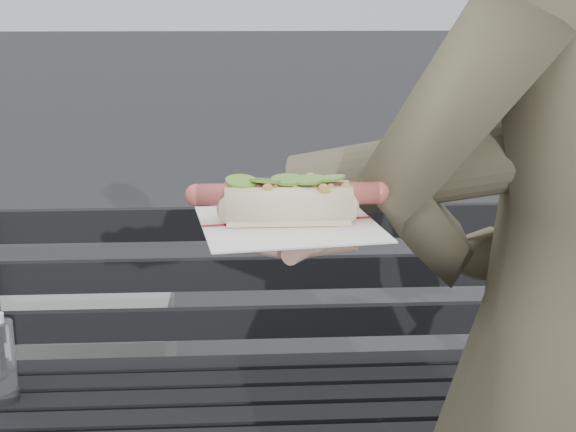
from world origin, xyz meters
name	(u,v)px	position (x,y,z in m)	size (l,w,h in m)	color
park_bench	(261,363)	(-0.11, 0.86, 0.52)	(1.50, 0.44, 0.88)	black
person	(575,370)	(0.29, 0.07, 0.88)	(0.64, 0.42, 1.75)	#4D4C33
held_hotdog	(444,173)	(0.09, 0.03, 1.15)	(0.62, 0.31, 0.20)	#4D4C33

